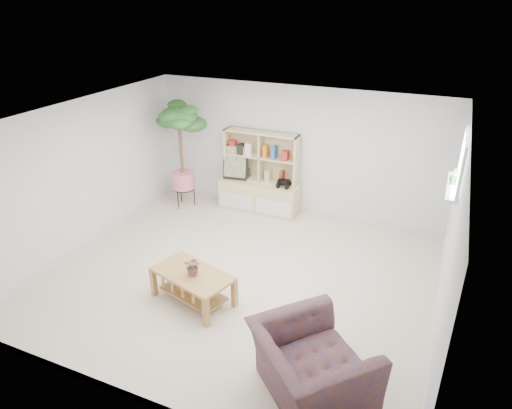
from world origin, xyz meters
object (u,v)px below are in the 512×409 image
at_px(coffee_table, 193,287).
at_px(armchair, 312,363).
at_px(storage_unit, 259,173).
at_px(floor_tree, 182,156).

height_order(coffee_table, armchair, armchair).
distance_m(storage_unit, floor_tree, 1.52).
distance_m(storage_unit, coffee_table, 3.08).
bearing_deg(storage_unit, armchair, -60.09).
height_order(coffee_table, floor_tree, floor_tree).
xyz_separation_m(storage_unit, armchair, (2.26, -3.93, -0.33)).
distance_m(coffee_table, floor_tree, 3.24).
bearing_deg(armchair, storage_unit, -16.97).
height_order(storage_unit, armchair, storage_unit).
bearing_deg(coffee_table, armchair, -8.95).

